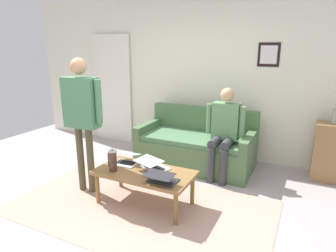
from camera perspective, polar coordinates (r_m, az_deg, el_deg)
name	(u,v)px	position (r m, az deg, el deg)	size (l,w,h in m)	color
ground_plane	(134,210)	(3.57, -6.60, -15.81)	(7.68, 7.68, 0.00)	#A99DA0
area_rug	(141,207)	(3.61, -5.29, -15.32)	(3.00, 1.73, 0.01)	tan
back_wall	(202,76)	(5.07, 6.63, 9.63)	(7.04, 0.11, 2.70)	silver
interior_door	(113,89)	(5.88, -10.66, 7.04)	(0.82, 0.09, 2.05)	white
couch	(196,146)	(4.67, 5.48, -3.96)	(1.76, 0.87, 0.88)	#4D6E45
coffee_table	(144,175)	(3.52, -4.58, -9.40)	(1.16, 0.60, 0.42)	olive
laptop_left	(153,165)	(3.53, -2.91, -7.61)	(0.42, 0.42, 0.14)	silver
laptop_center	(126,160)	(3.74, -8.09, -6.51)	(0.31, 0.31, 0.14)	silver
laptop_right	(162,178)	(3.21, -1.23, -10.12)	(0.32, 0.30, 0.12)	#28282D
french_press	(113,161)	(3.51, -10.64, -6.61)	(0.11, 0.09, 0.28)	#4C3323
side_shelf	(329,152)	(4.67, 28.79, -4.48)	(0.42, 0.32, 0.82)	olive
flower_vase	(336,109)	(4.52, 29.83, 2.81)	(0.09, 0.08, 0.45)	#9F9D99
person_standing	(82,109)	(3.75, -16.38, 3.18)	(0.60, 0.21, 1.71)	brown
person_seated	(224,128)	(4.19, 10.83, -0.36)	(0.55, 0.51, 1.28)	#383A3F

